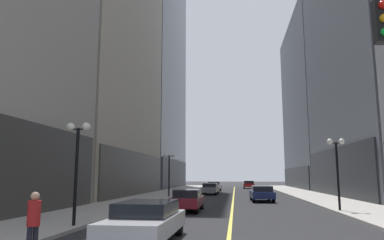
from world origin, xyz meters
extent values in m
plane|color=#262628|center=(0.00, 35.00, 0.00)|extent=(200.00, 200.00, 0.00)
cube|color=#ADA8A0|center=(-8.25, 35.00, 0.07)|extent=(4.50, 78.00, 0.15)
cube|color=#ADA8A0|center=(8.25, 35.00, 0.07)|extent=(4.50, 78.00, 0.15)
cube|color=#E5D64C|center=(0.00, 35.00, 0.00)|extent=(0.16, 70.00, 0.01)
cube|color=#B7AD99|center=(-18.27, 34.50, 19.67)|extent=(15.54, 24.00, 39.33)
cube|color=#403C35|center=(-10.60, 34.50, 2.36)|extent=(0.50, 22.80, 4.72)
cube|color=slate|center=(-16.77, 60.00, 35.33)|extent=(12.54, 26.00, 70.67)
cube|color=#212327|center=(-10.60, 60.00, 2.50)|extent=(0.50, 24.70, 5.00)
cube|color=#212327|center=(10.60, 34.50, 2.50)|extent=(0.50, 22.80, 5.00)
cube|color=slate|center=(16.34, 60.00, 14.91)|extent=(11.69, 26.00, 29.82)
cube|color=#212327|center=(10.60, 60.00, 1.79)|extent=(0.50, 24.70, 3.58)
cube|color=#B7B7BC|center=(-2.71, 7.51, 0.59)|extent=(1.99, 4.81, 0.55)
cube|color=black|center=(-2.70, 7.75, 1.07)|extent=(1.73, 2.70, 0.50)
cylinder|color=black|center=(-1.84, 9.18, 0.32)|extent=(0.23, 0.64, 0.64)
cylinder|color=black|center=(-3.53, 9.20, 0.32)|extent=(0.23, 0.64, 0.64)
cube|color=maroon|center=(-2.76, 18.31, 0.59)|extent=(1.76, 4.58, 0.55)
cube|color=black|center=(-2.76, 18.54, 1.07)|extent=(1.55, 2.57, 0.50)
cylinder|color=black|center=(-2.00, 16.71, 0.32)|extent=(0.22, 0.64, 0.64)
cylinder|color=black|center=(-3.51, 16.70, 0.32)|extent=(0.22, 0.64, 0.64)
cylinder|color=black|center=(-2.01, 19.91, 0.32)|extent=(0.22, 0.64, 0.64)
cylinder|color=black|center=(-3.52, 19.91, 0.32)|extent=(0.22, 0.64, 0.64)
cube|color=#141E4C|center=(2.46, 27.60, 0.59)|extent=(1.94, 4.72, 0.55)
cube|color=black|center=(2.47, 27.37, 1.07)|extent=(1.67, 2.65, 0.50)
cylinder|color=black|center=(1.63, 29.22, 0.32)|extent=(0.23, 0.64, 0.64)
cylinder|color=black|center=(3.23, 29.26, 0.32)|extent=(0.23, 0.64, 0.64)
cylinder|color=black|center=(1.70, 25.95, 0.32)|extent=(0.23, 0.64, 0.64)
cylinder|color=black|center=(3.30, 25.98, 0.32)|extent=(0.23, 0.64, 0.64)
cube|color=slate|center=(-2.75, 38.55, 0.59)|extent=(1.96, 4.69, 0.55)
cube|color=black|center=(-2.74, 38.78, 1.07)|extent=(1.67, 2.65, 0.50)
cylinder|color=black|center=(-2.03, 36.90, 0.32)|extent=(0.24, 0.65, 0.64)
cylinder|color=black|center=(-3.58, 36.96, 0.32)|extent=(0.24, 0.65, 0.64)
cylinder|color=black|center=(-1.91, 40.14, 0.32)|extent=(0.24, 0.65, 0.64)
cylinder|color=black|center=(-3.46, 40.19, 0.32)|extent=(0.24, 0.65, 0.64)
cube|color=silver|center=(-2.92, 49.52, 0.59)|extent=(2.02, 4.73, 0.55)
cube|color=black|center=(-2.91, 49.75, 1.07)|extent=(1.71, 2.68, 0.50)
cylinder|color=black|center=(-2.20, 47.85, 0.32)|extent=(0.25, 0.65, 0.64)
cylinder|color=black|center=(-3.77, 47.92, 0.32)|extent=(0.25, 0.65, 0.64)
cylinder|color=black|center=(-2.06, 51.11, 0.32)|extent=(0.25, 0.65, 0.64)
cylinder|color=black|center=(-3.63, 51.18, 0.32)|extent=(0.25, 0.65, 0.64)
cube|color=#B21919|center=(2.50, 59.35, 0.59)|extent=(1.93, 4.35, 0.55)
cube|color=black|center=(2.50, 59.13, 1.07)|extent=(1.67, 2.45, 0.50)
cylinder|color=black|center=(1.72, 60.88, 0.32)|extent=(0.23, 0.64, 0.64)
cylinder|color=black|center=(3.33, 60.85, 0.32)|extent=(0.23, 0.64, 0.64)
cylinder|color=black|center=(1.67, 57.85, 0.32)|extent=(0.23, 0.64, 0.64)
cylinder|color=black|center=(3.28, 57.83, 0.32)|extent=(0.23, 0.64, 0.64)
cylinder|color=#B21E1E|center=(-5.11, 4.92, 1.18)|extent=(0.48, 0.48, 0.67)
sphere|color=tan|center=(-5.11, 4.92, 1.63)|extent=(0.23, 0.23, 0.23)
cube|color=black|center=(3.20, 2.74, 5.20)|extent=(0.28, 0.24, 0.90)
sphere|color=red|center=(3.20, 2.60, 5.48)|extent=(0.17, 0.17, 0.17)
sphere|color=orange|center=(3.20, 2.60, 5.20)|extent=(0.17, 0.17, 0.17)
cylinder|color=black|center=(-6.40, 10.19, 2.10)|extent=(0.14, 0.14, 4.20)
cylinder|color=black|center=(-6.40, 10.19, 4.15)|extent=(0.80, 0.06, 0.06)
sphere|color=white|center=(-6.75, 10.19, 4.25)|extent=(0.36, 0.36, 0.36)
sphere|color=white|center=(-6.05, 10.19, 4.25)|extent=(0.36, 0.36, 0.36)
cylinder|color=black|center=(-6.40, 31.58, 2.10)|extent=(0.14, 0.14, 4.20)
cylinder|color=black|center=(-6.40, 31.58, 4.15)|extent=(0.80, 0.06, 0.06)
sphere|color=white|center=(-6.75, 31.58, 4.25)|extent=(0.36, 0.36, 0.36)
sphere|color=white|center=(-6.05, 31.58, 4.25)|extent=(0.36, 0.36, 0.36)
cylinder|color=black|center=(6.40, 18.40, 2.10)|extent=(0.14, 0.14, 4.20)
cylinder|color=black|center=(6.40, 18.40, 4.15)|extent=(0.80, 0.06, 0.06)
sphere|color=white|center=(6.05, 18.40, 4.25)|extent=(0.36, 0.36, 0.36)
sphere|color=white|center=(6.75, 18.40, 4.25)|extent=(0.36, 0.36, 0.36)
camera|label=1|loc=(0.28, -4.36, 2.17)|focal=33.52mm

